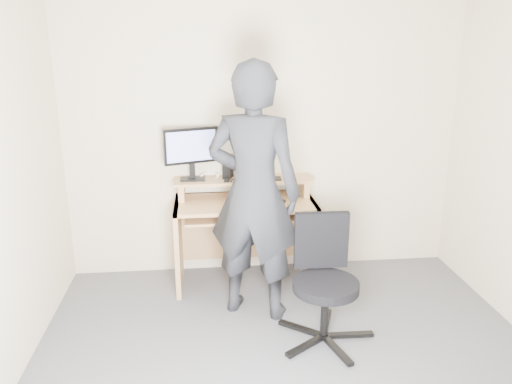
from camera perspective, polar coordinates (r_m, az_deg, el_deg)
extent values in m
plane|color=#56565B|center=(3.36, 4.70, -21.06)|extent=(3.50, 3.50, 0.00)
cube|color=beige|center=(4.46, 0.94, 6.36)|extent=(3.50, 0.02, 2.50)
cube|color=tan|center=(4.39, -8.84, -5.93)|extent=(0.04, 0.60, 0.75)
cube|color=tan|center=(4.48, 6.21, -5.36)|extent=(0.04, 0.60, 0.75)
cube|color=tan|center=(4.27, -1.27, -1.23)|extent=(1.20, 0.60, 0.03)
cube|color=tan|center=(4.23, -1.17, -2.79)|extent=(1.02, 0.38, 0.02)
cube|color=tan|center=(4.38, -8.49, 0.28)|extent=(0.05, 0.28, 0.15)
cube|color=tan|center=(4.46, 5.49, 0.70)|extent=(0.05, 0.28, 0.15)
cube|color=tan|center=(4.37, -1.45, 1.40)|extent=(1.20, 0.30, 0.02)
cube|color=tan|center=(4.64, -1.54, -3.78)|extent=(1.20, 0.03, 0.65)
cube|color=black|center=(4.36, -7.25, 1.49)|extent=(0.21, 0.13, 0.01)
cube|color=black|center=(4.36, -7.28, 2.49)|extent=(0.05, 0.04, 0.13)
cube|color=black|center=(4.28, -7.40, 5.26)|extent=(0.46, 0.19, 0.31)
cube|color=#93A2FF|center=(4.26, -7.40, 5.21)|extent=(0.41, 0.14, 0.26)
cube|color=black|center=(4.37, -3.23, 2.91)|extent=(0.11, 0.15, 0.20)
cylinder|color=silver|center=(4.37, -1.45, 2.70)|extent=(0.08, 0.08, 0.16)
cube|color=black|center=(4.35, 2.44, 1.56)|extent=(0.08, 0.13, 0.01)
cube|color=black|center=(4.26, -3.36, 1.39)|extent=(0.05, 0.05, 0.03)
torus|color=silver|center=(4.43, -5.32, 1.82)|extent=(0.16, 0.16, 0.06)
cube|color=black|center=(4.21, -1.17, -2.50)|extent=(0.48, 0.23, 0.03)
ellipsoid|color=black|center=(4.20, 2.80, -1.08)|extent=(0.11, 0.09, 0.04)
cube|color=black|center=(3.79, 10.57, -15.75)|extent=(0.35, 0.06, 0.03)
cube|color=black|center=(3.91, 8.03, -14.54)|extent=(0.16, 0.35, 0.03)
cube|color=black|center=(3.82, 5.10, -15.27)|extent=(0.31, 0.25, 0.03)
cube|color=black|center=(3.64, 5.68, -17.08)|extent=(0.32, 0.24, 0.03)
cube|color=black|center=(3.62, 9.26, -17.40)|extent=(0.14, 0.35, 0.03)
cylinder|color=black|center=(3.65, 7.85, -13.42)|extent=(0.06, 0.06, 0.37)
cylinder|color=black|center=(3.55, 7.98, -10.58)|extent=(0.46, 0.46, 0.06)
cube|color=black|center=(3.62, 7.47, -5.46)|extent=(0.39, 0.07, 0.42)
imported|color=black|center=(3.71, -0.26, -0.14)|extent=(0.84, 0.70, 1.96)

